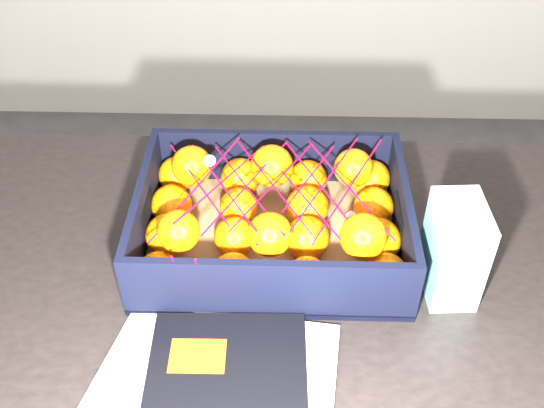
{
  "coord_description": "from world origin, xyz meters",
  "views": [
    {
      "loc": [
        0.4,
        -0.5,
        1.5
      ],
      "look_at": [
        0.38,
        0.22,
        0.86
      ],
      "focal_mm": 42.92,
      "sensor_mm": 36.0,
      "label": 1
    }
  ],
  "objects_px": {
    "retail_carton": "(454,250)",
    "produce_crate": "(273,228)",
    "table": "(220,334)",
    "magazine_stack": "(214,404)"
  },
  "relations": [
    {
      "from": "table",
      "to": "produce_crate",
      "type": "bearing_deg",
      "value": 53.82
    },
    {
      "from": "magazine_stack",
      "to": "produce_crate",
      "type": "xyz_separation_m",
      "value": [
        0.07,
        0.3,
        0.02
      ]
    },
    {
      "from": "produce_crate",
      "to": "magazine_stack",
      "type": "bearing_deg",
      "value": -102.49
    },
    {
      "from": "magazine_stack",
      "to": "produce_crate",
      "type": "relative_size",
      "value": 0.87
    },
    {
      "from": "table",
      "to": "retail_carton",
      "type": "xyz_separation_m",
      "value": [
        0.35,
        0.02,
        0.18
      ]
    },
    {
      "from": "produce_crate",
      "to": "retail_carton",
      "type": "distance_m",
      "value": 0.28
    },
    {
      "from": "table",
      "to": "retail_carton",
      "type": "height_order",
      "value": "retail_carton"
    },
    {
      "from": "table",
      "to": "magazine_stack",
      "type": "relative_size",
      "value": 3.3
    },
    {
      "from": "retail_carton",
      "to": "produce_crate",
      "type": "bearing_deg",
      "value": 158.09
    },
    {
      "from": "produce_crate",
      "to": "retail_carton",
      "type": "xyz_separation_m",
      "value": [
        0.26,
        -0.09,
        0.04
      ]
    }
  ]
}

